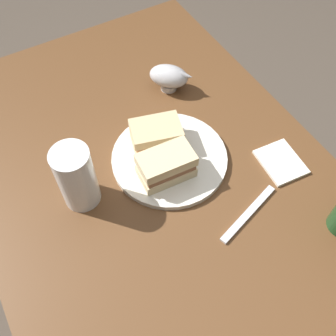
# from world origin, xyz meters

# --- Properties ---
(ground_plane) EXTENTS (6.00, 6.00, 0.00)m
(ground_plane) POSITION_xyz_m (0.00, 0.00, 0.00)
(ground_plane) COLOR #4C4238
(dining_table) EXTENTS (1.28, 0.80, 0.73)m
(dining_table) POSITION_xyz_m (0.00, 0.00, 0.37)
(dining_table) COLOR brown
(dining_table) RESTS_ON ground
(plate) EXTENTS (0.28, 0.28, 0.01)m
(plate) POSITION_xyz_m (-0.07, 0.05, 0.74)
(plate) COLOR silver
(plate) RESTS_ON dining_table
(sandwich_half_left) EXTENTS (0.11, 0.13, 0.06)m
(sandwich_half_left) POSITION_xyz_m (-0.12, 0.04, 0.78)
(sandwich_half_left) COLOR #CCB284
(sandwich_half_left) RESTS_ON plate
(sandwich_half_right) EXTENTS (0.08, 0.13, 0.07)m
(sandwich_half_right) POSITION_xyz_m (-0.03, 0.02, 0.78)
(sandwich_half_right) COLOR beige
(sandwich_half_right) RESTS_ON plate
(potato_wedge_front) EXTENTS (0.05, 0.04, 0.02)m
(potato_wedge_front) POSITION_xyz_m (-0.04, -0.00, 0.75)
(potato_wedge_front) COLOR gold
(potato_wedge_front) RESTS_ON plate
(potato_wedge_middle) EXTENTS (0.06, 0.04, 0.02)m
(potato_wedge_middle) POSITION_xyz_m (-0.11, 0.01, 0.75)
(potato_wedge_middle) COLOR #B77F33
(potato_wedge_middle) RESTS_ON plate
(potato_wedge_back) EXTENTS (0.05, 0.03, 0.02)m
(potato_wedge_back) POSITION_xyz_m (-0.12, 0.02, 0.76)
(potato_wedge_back) COLOR gold
(potato_wedge_back) RESTS_ON plate
(potato_wedge_left_edge) EXTENTS (0.02, 0.04, 0.02)m
(potato_wedge_left_edge) POSITION_xyz_m (-0.09, 0.01, 0.75)
(potato_wedge_left_edge) COLOR #B77F33
(potato_wedge_left_edge) RESTS_ON plate
(potato_wedge_right_edge) EXTENTS (0.04, 0.04, 0.02)m
(potato_wedge_right_edge) POSITION_xyz_m (-0.03, -0.01, 0.76)
(potato_wedge_right_edge) COLOR #AD702D
(potato_wedge_right_edge) RESTS_ON plate
(potato_wedge_stray) EXTENTS (0.05, 0.03, 0.02)m
(potato_wedge_stray) POSITION_xyz_m (-0.12, 0.02, 0.75)
(potato_wedge_stray) COLOR #B77F33
(potato_wedge_stray) RESTS_ON plate
(pint_glass) EXTENTS (0.08, 0.08, 0.16)m
(pint_glass) POSITION_xyz_m (-0.08, -0.17, 0.80)
(pint_glass) COLOR white
(pint_glass) RESTS_ON dining_table
(gravy_boat) EXTENTS (0.12, 0.12, 0.07)m
(gravy_boat) POSITION_xyz_m (-0.28, 0.17, 0.77)
(gravy_boat) COLOR #B7B7BC
(gravy_boat) RESTS_ON dining_table
(napkin) EXTENTS (0.12, 0.10, 0.01)m
(napkin) POSITION_xyz_m (0.07, 0.27, 0.74)
(napkin) COLOR silver
(napkin) RESTS_ON dining_table
(fork) EXTENTS (0.07, 0.18, 0.01)m
(fork) POSITION_xyz_m (0.14, 0.13, 0.74)
(fork) COLOR silver
(fork) RESTS_ON dining_table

